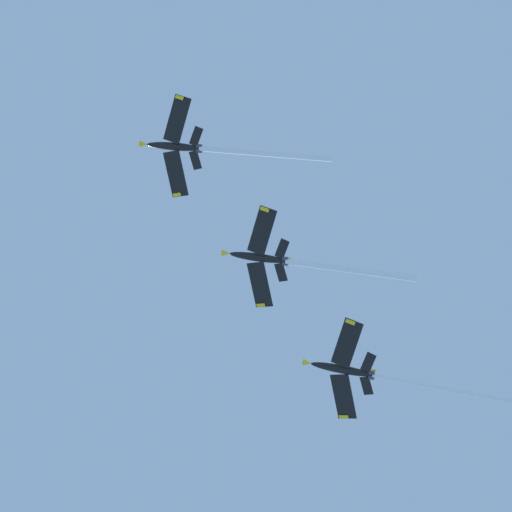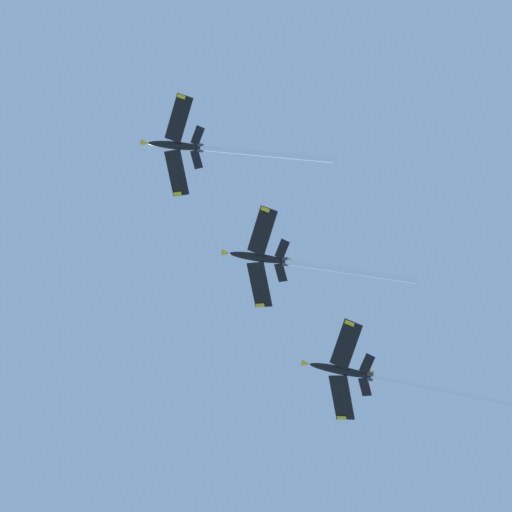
{
  "view_description": "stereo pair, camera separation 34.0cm",
  "coord_description": "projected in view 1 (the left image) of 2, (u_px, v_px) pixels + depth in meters",
  "views": [
    {
      "loc": [
        -13.49,
        -27.45,
        1.87
      ],
      "look_at": [
        4.48,
        -6.43,
        128.23
      ],
      "focal_mm": 47.51,
      "sensor_mm": 36.0,
      "label": 1
    },
    {
      "loc": [
        -13.75,
        -27.23,
        1.87
      ],
      "look_at": [
        4.48,
        -6.43,
        128.23
      ],
      "focal_mm": 47.51,
      "sensor_mm": 36.0,
      "label": 2
    }
  ],
  "objects": [
    {
      "name": "jet_lead",
      "position": [
        205.0,
        149.0,
        129.53
      ],
      "size": [
        30.13,
        26.62,
        16.93
      ],
      "color": "black"
    },
    {
      "name": "jet_second",
      "position": [
        292.0,
        262.0,
        126.78
      ],
      "size": [
        28.41,
        25.62,
        16.7
      ],
      "color": "black"
    },
    {
      "name": "jet_third",
      "position": [
        363.0,
        373.0,
        124.71
      ],
      "size": [
        28.83,
        25.9,
        16.3
      ],
      "color": "black"
    }
  ]
}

